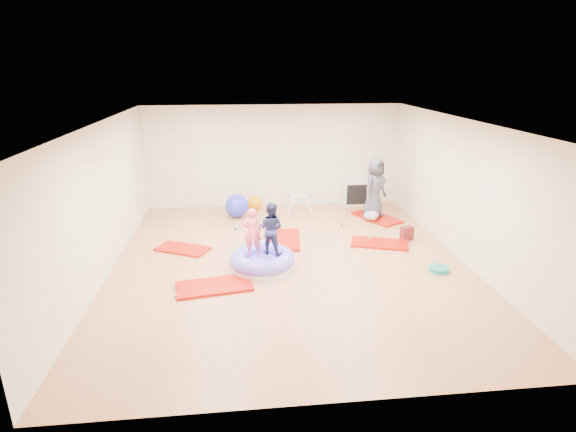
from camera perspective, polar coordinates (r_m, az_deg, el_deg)
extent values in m
cube|color=tan|center=(9.11, 0.20, -5.98)|extent=(7.00, 8.00, 0.01)
cube|color=beige|center=(8.34, 0.23, 11.80)|extent=(7.00, 8.00, 0.01)
cube|color=beige|center=(12.50, -1.84, 7.56)|extent=(7.00, 0.01, 2.80)
cube|color=beige|center=(4.94, 5.46, -10.33)|extent=(7.00, 0.01, 2.80)
cube|color=beige|center=(8.95, -22.67, 1.66)|extent=(0.01, 8.00, 2.80)
cube|color=beige|center=(9.64, 21.38, 2.97)|extent=(0.01, 8.00, 2.80)
cube|color=#C31301|center=(8.24, -9.36, -8.81)|extent=(1.43, 0.88, 0.06)
cube|color=#C31301|center=(9.98, -13.19, -4.09)|extent=(1.26, 1.00, 0.05)
cube|color=#C31301|center=(10.21, -0.42, -3.01)|extent=(0.80, 1.38, 0.05)
cube|color=#C31301|center=(10.21, 11.54, -3.42)|extent=(1.37, 0.97, 0.05)
cube|color=#C31301|center=(11.91, 11.20, -0.19)|extent=(1.17, 1.46, 0.05)
cylinder|color=silver|center=(8.85, -3.29, -6.28)|extent=(1.24, 1.24, 0.14)
torus|color=#6454DE|center=(8.79, -3.31, -5.51)|extent=(1.28, 1.28, 0.34)
ellipsoid|color=#6454DE|center=(8.83, -3.30, -5.98)|extent=(0.68, 0.68, 0.31)
imported|color=#FB4F6D|center=(8.53, -4.55, -1.70)|extent=(0.34, 0.23, 0.93)
imported|color=#21254E|center=(8.55, -2.19, -1.28)|extent=(0.62, 0.57, 1.03)
imported|color=#3E3E48|center=(11.71, 10.97, 3.55)|extent=(0.89, 0.84, 1.53)
ellipsoid|color=#8EA0C6|center=(11.61, 10.52, 0.09)|extent=(0.40, 0.25, 0.23)
sphere|color=#C5A28F|center=(11.43, 10.79, -0.06)|extent=(0.18, 0.18, 0.18)
sphere|color=green|center=(8.54, -12.67, -7.95)|extent=(0.07, 0.07, 0.07)
sphere|color=green|center=(10.40, 10.24, -2.88)|extent=(0.07, 0.07, 0.07)
sphere|color=yellow|center=(8.06, -14.07, -9.75)|extent=(0.07, 0.07, 0.07)
sphere|color=#292FC5|center=(10.95, -6.68, -1.59)|extent=(0.07, 0.07, 0.07)
sphere|color=green|center=(10.38, -3.04, -2.63)|extent=(0.07, 0.07, 0.07)
sphere|color=#D2432D|center=(11.21, 6.82, -1.09)|extent=(0.07, 0.07, 0.07)
sphere|color=#292FC5|center=(11.78, -6.52, 1.28)|extent=(0.61, 0.61, 0.61)
sphere|color=orange|center=(12.37, -4.23, 1.65)|extent=(0.39, 0.39, 0.39)
cylinder|color=silver|center=(11.61, 0.30, 1.07)|extent=(0.20, 0.21, 0.55)
cylinder|color=silver|center=(12.05, 0.06, 1.73)|extent=(0.20, 0.21, 0.55)
cylinder|color=silver|center=(11.68, 2.78, 1.14)|extent=(0.20, 0.21, 0.55)
cylinder|color=silver|center=(12.12, 2.44, 1.80)|extent=(0.20, 0.21, 0.55)
cylinder|color=silver|center=(11.79, 1.40, 2.54)|extent=(0.53, 0.03, 0.03)
sphere|color=#D2432D|center=(11.76, 0.13, 2.51)|extent=(0.06, 0.06, 0.06)
sphere|color=#292FC5|center=(11.83, 2.67, 2.58)|extent=(0.06, 0.06, 0.06)
cube|color=silver|center=(12.93, 8.54, 2.88)|extent=(0.66, 0.32, 0.66)
cube|color=black|center=(12.78, 8.71, 2.69)|extent=(0.57, 0.02, 0.57)
cube|color=silver|center=(12.88, 8.59, 2.82)|extent=(0.02, 0.23, 0.59)
cube|color=silver|center=(12.88, 8.59, 2.82)|extent=(0.59, 0.23, 0.02)
cylinder|color=#177971|center=(9.22, 18.64, -6.41)|extent=(0.39, 0.39, 0.09)
cube|color=maroon|center=(10.58, 14.86, -2.14)|extent=(0.31, 0.24, 0.31)
cylinder|color=yellow|center=(8.20, -13.15, -9.33)|extent=(0.18, 0.18, 0.03)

